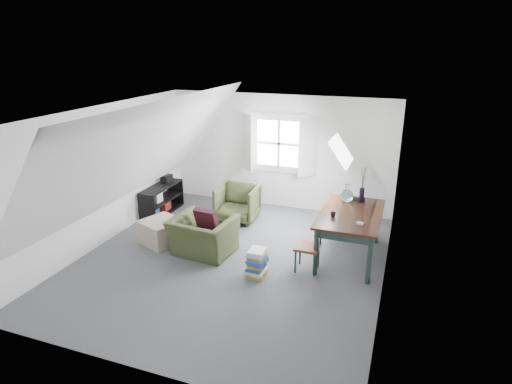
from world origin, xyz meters
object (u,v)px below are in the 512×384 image
at_px(armchair_far, 238,219).
at_px(dining_chair_far, 354,216).
at_px(ottoman, 162,231).
at_px(dining_table, 351,219).
at_px(armchair_near, 204,253).
at_px(magazine_stack, 257,263).
at_px(media_shelf, 161,201).
at_px(dining_chair_near, 310,247).

relative_size(armchair_far, dining_chair_far, 0.90).
distance_m(ottoman, dining_chair_far, 3.58).
relative_size(armchair_far, dining_table, 0.49).
bearing_deg(armchair_near, magazine_stack, 166.33).
distance_m(armchair_far, dining_table, 2.69).
height_order(armchair_near, dining_table, dining_table).
bearing_deg(dining_chair_far, magazine_stack, 77.51).
relative_size(media_shelf, magazine_stack, 2.70).
bearing_deg(dining_chair_far, armchair_far, 17.71).
bearing_deg(armchair_far, media_shelf, -175.57).
relative_size(dining_chair_far, media_shelf, 0.77).
distance_m(dining_table, dining_chair_far, 0.80).
height_order(dining_chair_far, magazine_stack, dining_chair_far).
bearing_deg(armchair_near, media_shelf, -33.36).
bearing_deg(dining_table, dining_chair_far, 96.30).
xyz_separation_m(armchair_near, media_shelf, (-1.70, 1.38, 0.28)).
distance_m(dining_table, dining_chair_near, 0.90).
bearing_deg(dining_chair_near, armchair_near, -89.69).
xyz_separation_m(armchair_near, dining_table, (2.42, 0.70, 0.73)).
relative_size(armchair_near, dining_table, 0.61).
xyz_separation_m(ottoman, dining_chair_near, (2.81, -0.09, 0.21)).
distance_m(dining_table, magazine_stack, 1.76).
xyz_separation_m(armchair_near, armchair_far, (-0.00, 1.61, 0.00)).
bearing_deg(dining_table, armchair_near, -159.98).
height_order(armchair_far, media_shelf, media_shelf).
bearing_deg(dining_table, dining_chair_near, -125.26).
distance_m(dining_chair_far, magazine_stack, 2.25).
xyz_separation_m(dining_table, dining_chair_near, (-0.54, -0.66, -0.30)).
bearing_deg(media_shelf, dining_table, -6.15).
height_order(dining_chair_near, media_shelf, dining_chair_near).
relative_size(armchair_near, media_shelf, 0.86).
height_order(dining_table, dining_chair_near, dining_table).
bearing_deg(dining_chair_near, armchair_far, -130.65).
relative_size(ottoman, media_shelf, 0.55).
bearing_deg(media_shelf, armchair_near, -35.84).
distance_m(dining_table, media_shelf, 4.20).
distance_m(armchair_near, dining_chair_far, 2.84).
xyz_separation_m(armchair_near, dining_chair_near, (1.89, 0.04, 0.43)).
height_order(armchair_far, ottoman, ottoman).
relative_size(dining_chair_far, magazine_stack, 2.07).
xyz_separation_m(dining_chair_near, magazine_stack, (-0.74, -0.44, -0.20)).
xyz_separation_m(ottoman, dining_table, (3.35, 0.57, 0.51)).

